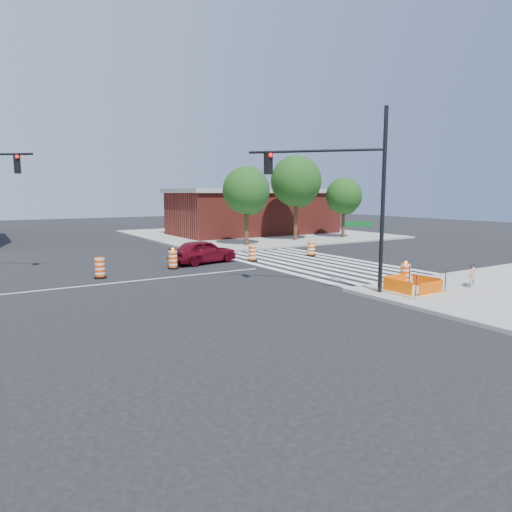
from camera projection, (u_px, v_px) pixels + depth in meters
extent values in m
plane|color=black|center=(131.00, 281.00, 21.68)|extent=(120.00, 120.00, 0.00)
cube|color=gray|center=(254.00, 234.00, 46.24)|extent=(22.00, 22.00, 0.15)
cube|color=silver|center=(268.00, 267.00, 25.77)|extent=(0.45, 13.50, 0.01)
cube|color=silver|center=(281.00, 266.00, 26.24)|extent=(0.45, 13.50, 0.01)
cube|color=silver|center=(293.00, 265.00, 26.71)|extent=(0.45, 13.50, 0.01)
cube|color=silver|center=(305.00, 263.00, 27.19)|extent=(0.45, 13.50, 0.01)
cube|color=silver|center=(317.00, 262.00, 27.66)|extent=(0.45, 13.50, 0.01)
cube|color=silver|center=(329.00, 261.00, 28.13)|extent=(0.45, 13.50, 0.01)
cube|color=silver|center=(339.00, 260.00, 28.60)|extent=(0.45, 13.50, 0.01)
cube|color=silver|center=(350.00, 259.00, 29.07)|extent=(0.45, 13.50, 0.01)
cube|color=silver|center=(131.00, 281.00, 21.68)|extent=(14.00, 0.12, 0.01)
cube|color=tan|center=(412.00, 290.00, 18.81)|extent=(2.20, 2.20, 0.05)
cube|color=#ED5904|center=(431.00, 288.00, 18.02)|extent=(1.44, 0.02, 0.55)
cube|color=#ED5904|center=(395.00, 281.00, 19.54)|extent=(1.44, 0.02, 0.55)
cube|color=#ED5904|center=(397.00, 287.00, 18.31)|extent=(0.02, 1.44, 0.55)
cube|color=#ED5904|center=(426.00, 282.00, 19.25)|extent=(0.02, 1.44, 0.55)
cylinder|color=black|center=(416.00, 286.00, 17.53)|extent=(0.04, 0.04, 0.90)
cylinder|color=black|center=(445.00, 282.00, 18.47)|extent=(0.04, 0.04, 0.90)
cylinder|color=black|center=(380.00, 279.00, 19.04)|extent=(0.04, 0.04, 0.90)
cylinder|color=black|center=(409.00, 275.00, 19.98)|extent=(0.04, 0.04, 0.90)
cube|color=maroon|center=(254.00, 214.00, 45.97)|extent=(16.00, 8.00, 4.20)
cube|color=gray|center=(254.00, 191.00, 45.65)|extent=(16.50, 8.50, 0.40)
imported|color=#5C0715|center=(203.00, 251.00, 27.21)|extent=(4.43, 2.45, 1.43)
cylinder|color=black|center=(383.00, 201.00, 18.14)|extent=(0.17, 0.17, 7.37)
cylinder|color=black|center=(315.00, 151.00, 18.57)|extent=(3.87, 4.11, 0.11)
cube|color=black|center=(268.00, 163.00, 19.12)|extent=(0.29, 0.26, 0.92)
sphere|color=#FF0C0C|center=(271.00, 155.00, 18.93)|extent=(0.17, 0.17, 0.17)
cube|color=#0C591E|center=(359.00, 224.00, 18.50)|extent=(0.78, 0.83, 0.23)
cube|color=black|center=(17.00, 164.00, 22.78)|extent=(0.31, 0.27, 0.96)
sphere|color=#FF0C0C|center=(17.00, 157.00, 22.59)|extent=(0.17, 0.17, 0.17)
cylinder|color=black|center=(405.00, 283.00, 20.23)|extent=(0.53, 0.53, 0.09)
cylinder|color=#FF4705|center=(405.00, 273.00, 20.17)|extent=(0.43, 0.43, 0.84)
sphere|color=#FF990C|center=(406.00, 262.00, 20.10)|extent=(0.14, 0.14, 0.14)
cube|color=#FF4705|center=(472.00, 271.00, 19.68)|extent=(0.77, 0.36, 0.27)
cube|color=#FF4705|center=(472.00, 278.00, 19.72)|extent=(0.77, 0.36, 0.21)
cylinder|color=black|center=(471.00, 277.00, 19.41)|extent=(0.04, 0.04, 0.97)
cylinder|color=black|center=(474.00, 274.00, 20.01)|extent=(0.04, 0.04, 0.97)
cylinder|color=#382314|center=(246.00, 222.00, 35.53)|extent=(0.35, 0.35, 3.91)
sphere|color=#1C3F12|center=(246.00, 190.00, 35.20)|extent=(3.66, 3.66, 3.66)
sphere|color=#1C3F12|center=(250.00, 198.00, 35.85)|extent=(2.69, 2.69, 2.69)
sphere|color=#1C3F12|center=(243.00, 195.00, 34.84)|extent=(2.44, 2.44, 2.44)
cylinder|color=#382314|center=(296.00, 215.00, 39.42)|extent=(0.34, 0.34, 4.64)
sphere|color=#1C3F12|center=(296.00, 181.00, 39.03)|extent=(4.35, 4.35, 4.35)
sphere|color=#1C3F12|center=(299.00, 190.00, 39.67)|extent=(3.19, 3.19, 3.19)
sphere|color=#1C3F12|center=(293.00, 186.00, 38.69)|extent=(2.90, 2.90, 2.90)
cylinder|color=#382314|center=(343.00, 220.00, 41.78)|extent=(0.30, 0.30, 3.50)
sphere|color=#1C3F12|center=(344.00, 196.00, 41.48)|extent=(3.28, 3.28, 3.28)
sphere|color=#1C3F12|center=(345.00, 202.00, 42.03)|extent=(2.40, 2.40, 2.40)
sphere|color=#1C3F12|center=(342.00, 200.00, 41.17)|extent=(2.19, 2.19, 2.19)
cylinder|color=black|center=(100.00, 277.00, 22.47)|extent=(0.60, 0.60, 0.10)
cylinder|color=#FF4705|center=(100.00, 267.00, 22.40)|extent=(0.48, 0.48, 0.95)
cylinder|color=black|center=(173.00, 268.00, 25.27)|extent=(0.60, 0.60, 0.10)
cylinder|color=#FF4705|center=(173.00, 259.00, 25.21)|extent=(0.48, 0.48, 0.95)
sphere|color=#FF990C|center=(173.00, 249.00, 25.13)|extent=(0.16, 0.16, 0.16)
cylinder|color=black|center=(252.00, 260.00, 28.12)|extent=(0.60, 0.60, 0.10)
cylinder|color=#FF4705|center=(252.00, 252.00, 28.05)|extent=(0.48, 0.48, 0.95)
cylinder|color=black|center=(311.00, 255.00, 30.44)|extent=(0.60, 0.60, 0.10)
cylinder|color=#FF4705|center=(311.00, 248.00, 30.37)|extent=(0.48, 0.48, 0.95)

